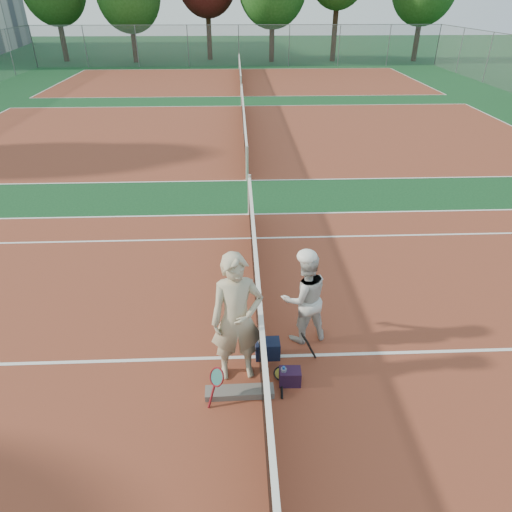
{
  "coord_description": "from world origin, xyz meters",
  "views": [
    {
      "loc": [
        -0.29,
        -5.55,
        5.08
      ],
      "look_at": [
        0.0,
        1.44,
        1.05
      ],
      "focal_mm": 32.0,
      "sensor_mm": 36.0,
      "label": 1
    }
  ],
  "objects_px": {
    "racket_red": "(217,385)",
    "racket_black_held": "(305,348)",
    "water_bottle": "(283,376)",
    "racket_spare": "(281,374)",
    "player_b": "(304,298)",
    "sports_bag_purple": "(290,377)",
    "player_a": "(237,319)",
    "net_main": "(260,332)",
    "sports_bag_navy": "(268,349)"
  },
  "relations": [
    {
      "from": "player_b",
      "to": "racket_spare",
      "type": "bearing_deg",
      "value": 49.29
    },
    {
      "from": "racket_spare",
      "to": "sports_bag_purple",
      "type": "distance_m",
      "value": 0.21
    },
    {
      "from": "racket_spare",
      "to": "sports_bag_navy",
      "type": "bearing_deg",
      "value": 26.03
    },
    {
      "from": "player_a",
      "to": "racket_spare",
      "type": "bearing_deg",
      "value": -15.78
    },
    {
      "from": "racket_red",
      "to": "water_bottle",
      "type": "distance_m",
      "value": 1.01
    },
    {
      "from": "water_bottle",
      "to": "player_a",
      "type": "bearing_deg",
      "value": 159.19
    },
    {
      "from": "player_a",
      "to": "racket_black_held",
      "type": "xyz_separation_m",
      "value": [
        1.05,
        0.22,
        -0.77
      ]
    },
    {
      "from": "sports_bag_purple",
      "to": "water_bottle",
      "type": "xyz_separation_m",
      "value": [
        -0.1,
        -0.01,
        0.02
      ]
    },
    {
      "from": "racket_black_held",
      "to": "sports_bag_purple",
      "type": "distance_m",
      "value": 0.56
    },
    {
      "from": "player_a",
      "to": "water_bottle",
      "type": "xyz_separation_m",
      "value": [
        0.67,
        -0.26,
        -0.89
      ]
    },
    {
      "from": "racket_red",
      "to": "sports_bag_navy",
      "type": "relative_size",
      "value": 1.42
    },
    {
      "from": "racket_red",
      "to": "racket_spare",
      "type": "relative_size",
      "value": 0.92
    },
    {
      "from": "player_a",
      "to": "water_bottle",
      "type": "height_order",
      "value": "player_a"
    },
    {
      "from": "net_main",
      "to": "sports_bag_purple",
      "type": "xyz_separation_m",
      "value": [
        0.42,
        -0.59,
        -0.38
      ]
    },
    {
      "from": "racket_black_held",
      "to": "racket_spare",
      "type": "relative_size",
      "value": 0.92
    },
    {
      "from": "racket_spare",
      "to": "water_bottle",
      "type": "relative_size",
      "value": 2.0
    },
    {
      "from": "sports_bag_navy",
      "to": "water_bottle",
      "type": "bearing_deg",
      "value": -71.99
    },
    {
      "from": "player_a",
      "to": "racket_red",
      "type": "xyz_separation_m",
      "value": [
        -0.3,
        -0.51,
        -0.77
      ]
    },
    {
      "from": "player_a",
      "to": "sports_bag_purple",
      "type": "xyz_separation_m",
      "value": [
        0.77,
        -0.25,
        -0.91
      ]
    },
    {
      "from": "racket_red",
      "to": "racket_black_held",
      "type": "bearing_deg",
      "value": -23.17
    },
    {
      "from": "water_bottle",
      "to": "racket_spare",
      "type": "bearing_deg",
      "value": 95.02
    },
    {
      "from": "racket_black_held",
      "to": "water_bottle",
      "type": "height_order",
      "value": "racket_black_held"
    },
    {
      "from": "net_main",
      "to": "player_b",
      "type": "xyz_separation_m",
      "value": [
        0.74,
        0.47,
        0.3
      ]
    },
    {
      "from": "racket_red",
      "to": "racket_black_held",
      "type": "xyz_separation_m",
      "value": [
        1.35,
        0.73,
        0.0
      ]
    },
    {
      "from": "player_a",
      "to": "sports_bag_purple",
      "type": "bearing_deg",
      "value": -25.29
    },
    {
      "from": "player_a",
      "to": "racket_black_held",
      "type": "distance_m",
      "value": 1.32
    },
    {
      "from": "net_main",
      "to": "sports_bag_navy",
      "type": "bearing_deg",
      "value": 7.22
    },
    {
      "from": "player_a",
      "to": "racket_black_held",
      "type": "height_order",
      "value": "player_a"
    },
    {
      "from": "racket_black_held",
      "to": "net_main",
      "type": "bearing_deg",
      "value": -28.44
    },
    {
      "from": "net_main",
      "to": "sports_bag_purple",
      "type": "bearing_deg",
      "value": -54.26
    },
    {
      "from": "player_a",
      "to": "sports_bag_purple",
      "type": "distance_m",
      "value": 1.22
    },
    {
      "from": "racket_spare",
      "to": "player_b",
      "type": "bearing_deg",
      "value": -21.97
    },
    {
      "from": "net_main",
      "to": "racket_spare",
      "type": "relative_size",
      "value": 18.28
    },
    {
      "from": "sports_bag_purple",
      "to": "water_bottle",
      "type": "distance_m",
      "value": 0.1
    },
    {
      "from": "player_a",
      "to": "water_bottle",
      "type": "distance_m",
      "value": 1.15
    },
    {
      "from": "racket_spare",
      "to": "water_bottle",
      "type": "bearing_deg",
      "value": -171.18
    },
    {
      "from": "net_main",
      "to": "racket_black_held",
      "type": "xyz_separation_m",
      "value": [
        0.7,
        -0.12,
        -0.23
      ]
    },
    {
      "from": "net_main",
      "to": "player_a",
      "type": "xyz_separation_m",
      "value": [
        -0.35,
        -0.34,
        0.53
      ]
    },
    {
      "from": "player_b",
      "to": "sports_bag_purple",
      "type": "height_order",
      "value": "player_b"
    },
    {
      "from": "sports_bag_navy",
      "to": "net_main",
      "type": "bearing_deg",
      "value": -172.78
    },
    {
      "from": "racket_spare",
      "to": "sports_bag_navy",
      "type": "height_order",
      "value": "sports_bag_navy"
    },
    {
      "from": "player_b",
      "to": "racket_spare",
      "type": "distance_m",
      "value": 1.27
    },
    {
      "from": "racket_red",
      "to": "net_main",
      "type": "bearing_deg",
      "value": 1.28
    },
    {
      "from": "player_a",
      "to": "racket_black_held",
      "type": "bearing_deg",
      "value": 4.1
    },
    {
      "from": "player_a",
      "to": "sports_bag_purple",
      "type": "relative_size",
      "value": 6.55
    },
    {
      "from": "sports_bag_navy",
      "to": "water_bottle",
      "type": "height_order",
      "value": "sports_bag_navy"
    },
    {
      "from": "player_b",
      "to": "racket_red",
      "type": "height_order",
      "value": "player_b"
    },
    {
      "from": "player_b",
      "to": "racket_black_held",
      "type": "xyz_separation_m",
      "value": [
        -0.04,
        -0.59,
        -0.54
      ]
    },
    {
      "from": "racket_black_held",
      "to": "racket_spare",
      "type": "height_order",
      "value": "racket_black_held"
    },
    {
      "from": "sports_bag_navy",
      "to": "racket_black_held",
      "type": "bearing_deg",
      "value": -13.46
    }
  ]
}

